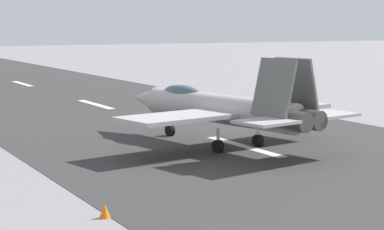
{
  "coord_description": "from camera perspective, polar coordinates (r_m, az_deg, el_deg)",
  "views": [
    {
      "loc": [
        -35.93,
        22.73,
        7.39
      ],
      "look_at": [
        -0.51,
        3.77,
        2.2
      ],
      "focal_mm": 66.51,
      "sensor_mm": 36.0,
      "label": 1
    }
  ],
  "objects": [
    {
      "name": "ground_plane",
      "position": [
        43.15,
        4.1,
        -2.52
      ],
      "size": [
        400.0,
        400.0,
        0.0
      ],
      "primitive_type": "plane",
      "color": "gray"
    },
    {
      "name": "runway_strip",
      "position": [
        43.14,
        4.12,
        -2.51
      ],
      "size": [
        240.0,
        26.0,
        0.02
      ],
      "color": "#323231",
      "rests_on": "ground"
    },
    {
      "name": "fighter_jet",
      "position": [
        42.84,
        2.23,
        0.6
      ],
      "size": [
        17.47,
        14.75,
        5.54
      ],
      "color": "#ABA6A9",
      "rests_on": "ground"
    },
    {
      "name": "crew_person",
      "position": [
        57.17,
        5.58,
        0.76
      ],
      "size": [
        0.46,
        0.62,
        1.7
      ],
      "color": "#1E2338",
      "rests_on": "ground"
    },
    {
      "name": "marker_cone_near",
      "position": [
        27.59,
        -7.01,
        -7.64
      ],
      "size": [
        0.44,
        0.44,
        0.55
      ],
      "primitive_type": "cone",
      "color": "orange",
      "rests_on": "ground"
    }
  ]
}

